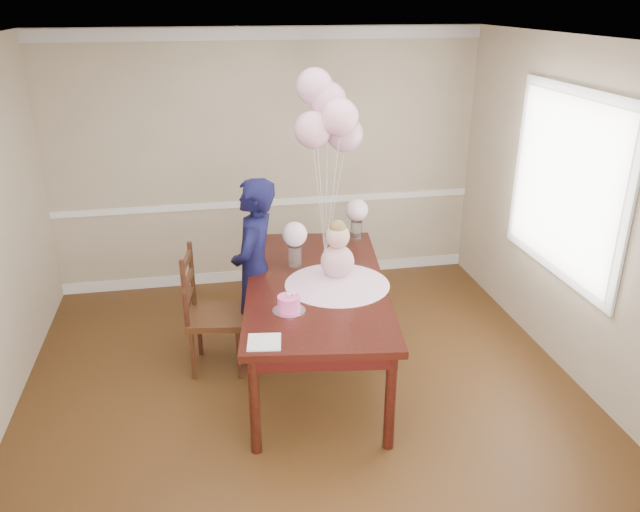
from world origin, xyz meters
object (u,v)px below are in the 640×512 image
Objects in this scene: birthday_cake at (289,303)px; dining_chair_seat at (217,317)px; dining_table_top at (316,285)px; woman at (255,271)px.

birthday_cake reaches higher than dining_chair_seat.
birthday_cake is at bearing -113.96° from dining_table_top.
woman reaches higher than dining_chair_seat.
woman is (-0.47, 0.34, 0.01)m from dining_table_top.
woman is at bearing 102.54° from birthday_cake.
birthday_cake is 0.36× the size of dining_chair_seat.
woman is (0.34, 0.12, 0.34)m from dining_chair_seat.
dining_table_top is 0.55m from birthday_cake.
dining_chair_seat is (-0.52, 0.68, -0.42)m from birthday_cake.
dining_table_top is at bearing -6.19° from dining_chair_seat.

